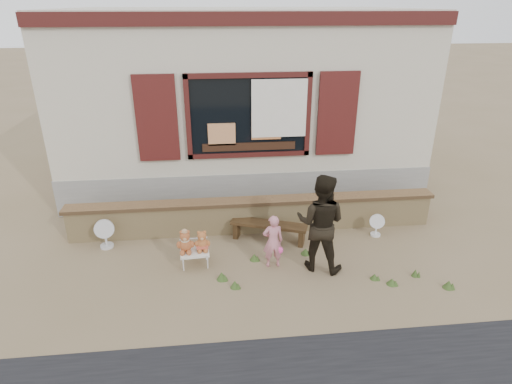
{
  "coord_description": "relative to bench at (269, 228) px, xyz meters",
  "views": [
    {
      "loc": [
        -0.74,
        -6.38,
        4.13
      ],
      "look_at": [
        0.0,
        0.6,
        1.0
      ],
      "focal_mm": 30.0,
      "sensor_mm": 36.0,
      "label": 1
    }
  ],
  "objects": [
    {
      "name": "brick_wall",
      "position": [
        -0.24,
        0.42,
        0.07
      ],
      "size": [
        7.1,
        0.36,
        0.67
      ],
      "color": "tan",
      "rests_on": "ground"
    },
    {
      "name": "bench",
      "position": [
        0.0,
        0.0,
        0.0
      ],
      "size": [
        1.44,
        0.78,
        0.36
      ],
      "rotation": [
        0.0,
        0.0,
        -0.35
      ],
      "color": "#312111",
      "rests_on": "ground"
    },
    {
      "name": "ground",
      "position": [
        -0.24,
        -0.58,
        -0.27
      ],
      "size": [
        80.0,
        80.0,
        0.0
      ],
      "primitive_type": "plane",
      "color": "brown",
      "rests_on": "ground"
    },
    {
      "name": "teddy_bear_right",
      "position": [
        -1.23,
        -0.69,
        0.21
      ],
      "size": [
        0.29,
        0.25,
        0.37
      ],
      "primitive_type": null,
      "rotation": [
        0.0,
        0.0,
        0.08
      ],
      "color": "brown",
      "rests_on": "folding_chair"
    },
    {
      "name": "adult",
      "position": [
        0.71,
        -0.97,
        0.58
      ],
      "size": [
        1.01,
        0.93,
        1.68
      ],
      "primitive_type": "imported",
      "rotation": [
        0.0,
        0.0,
        2.7
      ],
      "color": "black",
      "rests_on": "ground"
    },
    {
      "name": "shopfront",
      "position": [
        -0.24,
        3.91,
        1.73
      ],
      "size": [
        8.04,
        5.13,
        4.0
      ],
      "color": "#B5AA93",
      "rests_on": "ground"
    },
    {
      "name": "folding_chair",
      "position": [
        -1.37,
        -0.7,
        -0.0
      ],
      "size": [
        0.51,
        0.46,
        0.29
      ],
      "rotation": [
        0.0,
        0.0,
        0.08
      ],
      "color": "silver",
      "rests_on": "ground"
    },
    {
      "name": "child",
      "position": [
        -0.05,
        -0.85,
        0.21
      ],
      "size": [
        0.36,
        0.24,
        0.95
      ],
      "primitive_type": "imported",
      "rotation": [
        0.0,
        0.0,
        3.18
      ],
      "color": "pink",
      "rests_on": "ground"
    },
    {
      "name": "grass_tufts",
      "position": [
        0.71,
        -1.23,
        -0.2
      ],
      "size": [
        3.71,
        1.38,
        0.14
      ],
      "color": "#375020",
      "rests_on": "ground"
    },
    {
      "name": "teddy_bear_left",
      "position": [
        -1.5,
        -0.71,
        0.23
      ],
      "size": [
        0.31,
        0.28,
        0.4
      ],
      "primitive_type": null,
      "rotation": [
        0.0,
        0.0,
        0.08
      ],
      "color": "brown",
      "rests_on": "folding_chair"
    },
    {
      "name": "fan_right",
      "position": [
        2.08,
        -0.04,
        -0.04
      ],
      "size": [
        0.3,
        0.19,
        0.46
      ],
      "rotation": [
        0.0,
        0.0,
        -0.33
      ],
      "color": "white",
      "rests_on": "ground"
    },
    {
      "name": "fan_left",
      "position": [
        -3.0,
        0.07,
        0.02
      ],
      "size": [
        0.37,
        0.24,
        0.57
      ],
      "rotation": [
        0.0,
        0.0,
        0.21
      ],
      "color": "silver",
      "rests_on": "ground"
    }
  ]
}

